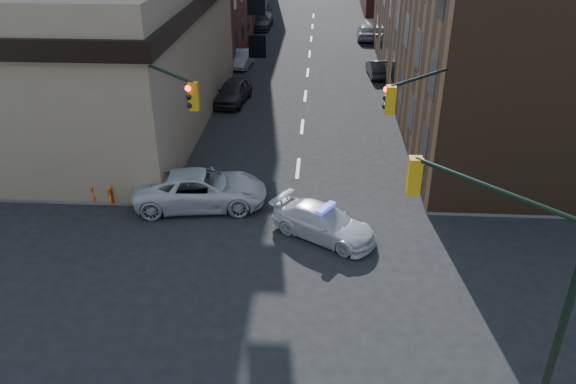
# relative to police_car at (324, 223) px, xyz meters

# --- Properties ---
(ground) EXTENTS (140.00, 140.00, 0.00)m
(ground) POSITION_rel_police_car_xyz_m (-1.36, -3.43, -0.67)
(ground) COLOR black
(ground) RESTS_ON ground
(sidewalk_nw) EXTENTS (34.00, 54.50, 0.15)m
(sidewalk_nw) POSITION_rel_police_car_xyz_m (-24.36, 29.32, -0.59)
(sidewalk_nw) COLOR gray
(sidewalk_nw) RESTS_ON ground
(sidewalk_ne) EXTENTS (34.00, 54.50, 0.15)m
(sidewalk_ne) POSITION_rel_police_car_xyz_m (21.64, 29.32, -0.59)
(sidewalk_ne) COLOR gray
(sidewalk_ne) RESTS_ON ground
(bank_building) EXTENTS (22.00, 22.00, 9.00)m
(bank_building) POSITION_rel_police_car_xyz_m (-18.36, 13.07, 3.83)
(bank_building) COLOR #8C775B
(bank_building) RESTS_ON ground
(signal_pole_se) EXTENTS (5.40, 5.27, 8.00)m
(signal_pole_se) POSITION_rel_police_car_xyz_m (4.68, -8.95, 3.95)
(signal_pole_se) COLOR black
(signal_pole_se) RESTS_ON sidewalk_se
(signal_pole_nw) EXTENTS (3.58, 3.67, 8.00)m
(signal_pole_nw) POSITION_rel_police_car_xyz_m (-7.21, 1.91, 3.67)
(signal_pole_nw) COLOR black
(signal_pole_nw) RESTS_ON sidewalk_nw
(signal_pole_ne) EXTENTS (3.67, 3.58, 8.00)m
(signal_pole_ne) POSITION_rel_police_car_xyz_m (4.47, 1.92, 3.67)
(signal_pole_ne) COLOR black
(signal_pole_ne) RESTS_ON sidewalk_ne
(tree_ne_near) EXTENTS (3.00, 3.00, 4.85)m
(tree_ne_near) POSITION_rel_police_car_xyz_m (6.14, 22.57, 2.82)
(tree_ne_near) COLOR black
(tree_ne_near) RESTS_ON sidewalk_ne
(tree_ne_far) EXTENTS (3.00, 3.00, 4.85)m
(tree_ne_far) POSITION_rel_police_car_xyz_m (6.14, 30.57, 2.82)
(tree_ne_far) COLOR black
(tree_ne_far) RESTS_ON sidewalk_ne
(police_car) EXTENTS (4.90, 4.04, 1.34)m
(police_car) POSITION_rel_police_car_xyz_m (0.00, 0.00, 0.00)
(police_car) COLOR silver
(police_car) RESTS_ON ground
(pickup) EXTENTS (6.32, 3.51, 1.67)m
(pickup) POSITION_rel_police_car_xyz_m (-5.64, 2.37, 0.17)
(pickup) COLOR silver
(pickup) RESTS_ON ground
(parked_car_wnear) EXTENTS (2.43, 4.81, 1.57)m
(parked_car_wnear) POSITION_rel_police_car_xyz_m (-6.28, 16.86, 0.12)
(parked_car_wnear) COLOR black
(parked_car_wnear) RESTS_ON ground
(parked_car_wfar) EXTENTS (1.87, 4.20, 1.34)m
(parked_car_wfar) POSITION_rel_police_car_xyz_m (-6.86, 26.08, 0.00)
(parked_car_wfar) COLOR gray
(parked_car_wfar) RESTS_ON ground
(parked_car_wdeep) EXTENTS (2.42, 5.57, 1.59)m
(parked_car_wdeep) POSITION_rel_police_car_xyz_m (-6.86, 41.30, 0.13)
(parked_car_wdeep) COLOR black
(parked_car_wdeep) RESTS_ON ground
(parked_car_enear) EXTENTS (1.65, 4.01, 1.29)m
(parked_car_enear) POSITION_rel_police_car_xyz_m (4.14, 23.92, -0.02)
(parked_car_enear) COLOR black
(parked_car_enear) RESTS_ON ground
(parked_car_efar) EXTENTS (2.03, 4.63, 1.55)m
(parked_car_efar) POSITION_rel_police_car_xyz_m (4.14, 36.76, 0.11)
(parked_car_efar) COLOR #999CA1
(parked_car_efar) RESTS_ON ground
(pedestrian_a) EXTENTS (0.60, 0.41, 1.59)m
(pedestrian_a) POSITION_rel_police_car_xyz_m (-10.17, 3.17, 0.28)
(pedestrian_a) COLOR black
(pedestrian_a) RESTS_ON sidewalk_nw
(pedestrian_b) EXTENTS (0.78, 0.61, 1.58)m
(pedestrian_b) POSITION_rel_police_car_xyz_m (-11.59, 3.87, 0.27)
(pedestrian_b) COLOR black
(pedestrian_b) RESTS_ON sidewalk_nw
(pedestrian_c) EXTENTS (0.96, 0.48, 1.58)m
(pedestrian_c) POSITION_rel_police_car_xyz_m (-11.50, 4.25, 0.27)
(pedestrian_c) COLOR black
(pedestrian_c) RESTS_ON sidewalk_nw
(barrel_road) EXTENTS (0.66, 0.66, 0.99)m
(barrel_road) POSITION_rel_police_car_xyz_m (0.20, -0.26, -0.17)
(barrel_road) COLOR #D5430A
(barrel_road) RESTS_ON ground
(barrel_bank) EXTENTS (0.57, 0.57, 0.89)m
(barrel_bank) POSITION_rel_police_car_xyz_m (-6.39, 2.78, -0.22)
(barrel_bank) COLOR #D6540A
(barrel_bank) RESTS_ON ground
(barricade_nw_a) EXTENTS (1.33, 0.74, 0.97)m
(barricade_nw_a) POSITION_rel_police_car_xyz_m (-7.86, 2.39, -0.03)
(barricade_nw_a) COLOR red
(barricade_nw_a) RESTS_ON sidewalk_nw
(barricade_nw_b) EXTENTS (1.27, 0.80, 0.88)m
(barricade_nw_b) POSITION_rel_police_car_xyz_m (-10.13, 2.27, -0.08)
(barricade_nw_b) COLOR #E3430A
(barricade_nw_b) RESTS_ON sidewalk_nw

